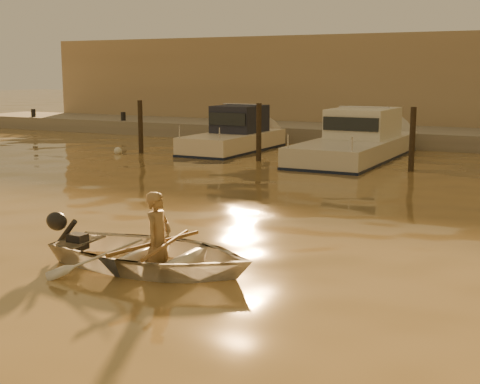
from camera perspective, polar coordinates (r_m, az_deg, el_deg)
The scene contains 15 objects.
ground_plane at distance 8.94m, azimuth -5.14°, elevation -9.96°, with size 160.00×160.00×0.00m, color olive.
dinghy at distance 10.70m, azimuth -7.42°, elevation -5.27°, with size 2.45×3.43×0.71m, color silver.
person at distance 10.59m, azimuth -6.99°, elevation -4.10°, with size 0.56×0.37×1.54m, color #937249.
outboard_motor at distance 11.54m, azimuth -13.76°, elevation -4.11°, with size 0.90×0.40×0.70m, color black, non-canonical shape.
oar_port at distance 10.52m, azimuth -6.29°, elevation -4.47°, with size 0.06×0.06×2.10m, color brown.
oar_starboard at distance 10.62m, azimuth -7.21°, elevation -4.34°, with size 0.06×0.06×2.10m, color brown.
moored_boat_1 at distance 26.20m, azimuth -0.57°, elevation 4.89°, with size 2.07×6.23×1.75m, color #EFDEC8, non-canonical shape.
moored_boat_2 at distance 24.29m, azimuth 9.90°, elevation 4.31°, with size 2.61×8.63×1.75m, color beige, non-canonical shape.
piling_0 at distance 25.81m, azimuth -8.48°, elevation 5.31°, with size 0.18×0.18×2.20m, color #2D2319.
piling_1 at distance 23.25m, azimuth 1.61°, elevation 4.88°, with size 0.18×0.18×2.20m, color #2D2319.
piling_2 at distance 21.50m, azimuth 14.48°, elevation 4.12°, with size 0.18×0.18×2.20m, color #2D2319.
fender_a at distance 25.79m, azimuth -10.38°, elevation 3.46°, with size 0.30×0.30×0.30m, color silver.
fender_b at distance 24.66m, azimuth -3.81°, elevation 3.30°, with size 0.30×0.30×0.30m, color orange.
fender_c at distance 20.95m, azimuth 9.18°, elevation 1.95°, with size 0.30×0.30×0.30m, color silver.
quay at distance 29.07m, azimuth 18.23°, elevation 3.97°, with size 52.00×4.00×1.00m, color gray.
Camera 1 is at (4.53, -7.06, 3.09)m, focal length 50.00 mm.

